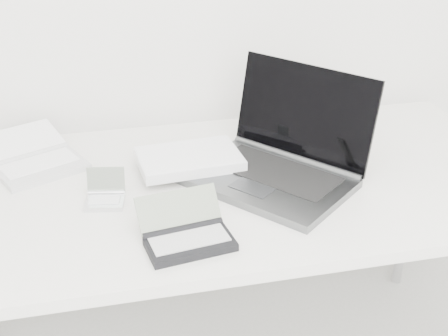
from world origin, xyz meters
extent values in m
cube|color=white|center=(0.00, 1.55, 0.71)|extent=(1.60, 0.80, 0.03)
cylinder|color=silver|center=(0.75, 1.90, 0.35)|extent=(0.04, 0.04, 0.70)
cube|color=#575A5C|center=(0.08, 1.50, 0.74)|extent=(0.48, 0.49, 0.02)
cube|color=black|center=(0.11, 1.53, 0.75)|extent=(0.33, 0.36, 0.00)
cube|color=black|center=(0.22, 1.61, 0.88)|extent=(0.31, 0.35, 0.25)
cylinder|color=#575A5C|center=(0.19, 1.59, 0.75)|extent=(0.27, 0.32, 0.02)
cube|color=#3B3E41|center=(0.03, 1.46, 0.75)|extent=(0.12, 0.13, 0.00)
cube|color=white|center=(-0.10, 1.63, 0.77)|extent=(0.28, 0.20, 0.03)
cube|color=white|center=(-0.10, 1.63, 0.78)|extent=(0.28, 0.19, 0.00)
cube|color=silver|center=(-0.49, 1.72, 0.74)|extent=(0.27, 0.23, 0.02)
cube|color=white|center=(-0.50, 1.73, 0.75)|extent=(0.22, 0.17, 0.00)
cube|color=white|center=(-0.55, 1.85, 0.76)|extent=(0.26, 0.22, 0.04)
cylinder|color=silver|center=(-0.52, 1.79, 0.75)|extent=(0.21, 0.11, 0.02)
cube|color=silver|center=(-0.33, 1.50, 0.74)|extent=(0.11, 0.09, 0.01)
cube|color=silver|center=(-0.33, 1.50, 0.74)|extent=(0.08, 0.05, 0.00)
cube|color=#9AA89B|center=(-0.33, 1.54, 0.78)|extent=(0.10, 0.04, 0.07)
cylinder|color=silver|center=(-0.33, 1.53, 0.74)|extent=(0.09, 0.03, 0.01)
cube|color=black|center=(-0.16, 1.27, 0.74)|extent=(0.20, 0.13, 0.02)
cube|color=#A5A5A5|center=(-0.16, 1.27, 0.75)|extent=(0.18, 0.10, 0.00)
cube|color=slate|center=(-0.17, 1.35, 0.78)|extent=(0.20, 0.09, 0.07)
cylinder|color=black|center=(-0.17, 1.32, 0.75)|extent=(0.19, 0.05, 0.02)
camera|label=1|loc=(-0.34, 0.14, 1.53)|focal=50.00mm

